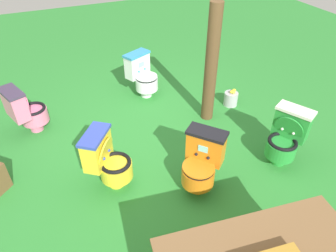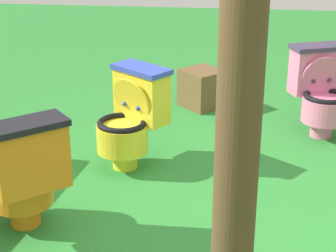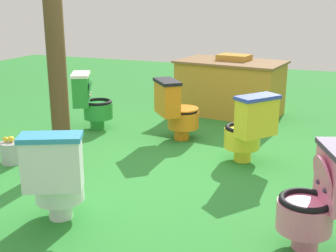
{
  "view_description": "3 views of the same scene",
  "coord_description": "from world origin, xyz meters",
  "px_view_note": "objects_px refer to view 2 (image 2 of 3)",
  "views": [
    {
      "loc": [
        1.05,
        3.17,
        2.76
      ],
      "look_at": [
        -0.12,
        0.48,
        0.55
      ],
      "focal_mm": 32.99,
      "sensor_mm": 36.0,
      "label": 1
    },
    {
      "loc": [
        -3.14,
        -0.15,
        1.86
      ],
      "look_at": [
        0.22,
        0.25,
        0.5
      ],
      "focal_mm": 61.5,
      "sensor_mm": 36.0,
      "label": 2
    },
    {
      "loc": [
        1.52,
        -3.74,
        1.65
      ],
      "look_at": [
        0.07,
        -0.14,
        0.52
      ],
      "focal_mm": 47.95,
      "sensor_mm": 36.0,
      "label": 3
    }
  ],
  "objects_px": {
    "toilet_pink": "(321,90)",
    "toilet_yellow": "(131,117)",
    "wooden_post": "(236,165)",
    "small_crate": "(202,88)",
    "toilet_orange": "(25,173)"
  },
  "relations": [
    {
      "from": "toilet_pink",
      "to": "small_crate",
      "type": "relative_size",
      "value": 2.06
    },
    {
      "from": "wooden_post",
      "to": "toilet_pink",
      "type": "bearing_deg",
      "value": -15.31
    },
    {
      "from": "toilet_yellow",
      "to": "toilet_pink",
      "type": "height_order",
      "value": "same"
    },
    {
      "from": "toilet_yellow",
      "to": "small_crate",
      "type": "height_order",
      "value": "toilet_yellow"
    },
    {
      "from": "toilet_yellow",
      "to": "wooden_post",
      "type": "bearing_deg",
      "value": 150.11
    },
    {
      "from": "toilet_pink",
      "to": "small_crate",
      "type": "xyz_separation_m",
      "value": [
        0.53,
        1.0,
        -0.2
      ]
    },
    {
      "from": "toilet_yellow",
      "to": "small_crate",
      "type": "relative_size",
      "value": 2.06
    },
    {
      "from": "toilet_yellow",
      "to": "toilet_pink",
      "type": "xyz_separation_m",
      "value": [
        0.78,
        -1.43,
        0.0
      ]
    },
    {
      "from": "toilet_pink",
      "to": "toilet_yellow",
      "type": "bearing_deg",
      "value": 7.6
    },
    {
      "from": "toilet_pink",
      "to": "wooden_post",
      "type": "height_order",
      "value": "wooden_post"
    },
    {
      "from": "toilet_orange",
      "to": "wooden_post",
      "type": "relative_size",
      "value": 0.42
    },
    {
      "from": "toilet_yellow",
      "to": "small_crate",
      "type": "bearing_deg",
      "value": -71.52
    },
    {
      "from": "toilet_pink",
      "to": "wooden_post",
      "type": "relative_size",
      "value": 0.42
    },
    {
      "from": "toilet_yellow",
      "to": "wooden_post",
      "type": "height_order",
      "value": "wooden_post"
    },
    {
      "from": "toilet_orange",
      "to": "toilet_pink",
      "type": "distance_m",
      "value": 2.56
    }
  ]
}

